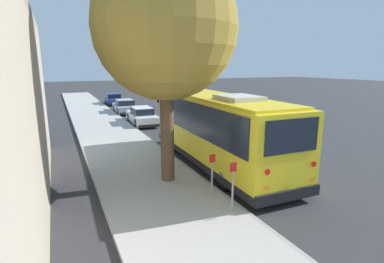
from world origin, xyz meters
TOP-DOWN VIEW (x-y plane):
  - ground_plane at (0.00, 0.00)m, footprint 160.00×160.00m
  - sidewalk_slab at (0.00, 3.93)m, footprint 80.00×3.82m
  - curb_strip at (0.00, 1.95)m, footprint 80.00×0.14m
  - shuttle_bus at (0.05, 0.37)m, footprint 9.72×2.79m
  - parked_sedan_white at (10.88, 0.92)m, footprint 4.75×1.82m
  - parked_sedan_silver at (16.97, 0.91)m, footprint 4.39×1.91m
  - parked_sedan_blue at (23.92, 0.70)m, footprint 4.37×1.97m
  - street_tree at (-0.98, 3.19)m, footprint 5.07×5.07m
  - sign_post_near at (-4.36, 2.33)m, footprint 0.06×0.22m
  - sign_post_far at (-3.08, 2.33)m, footprint 0.06×0.22m

SIDE VIEW (x-z plane):
  - ground_plane at x=0.00m, z-range 0.00..0.00m
  - sidewalk_slab at x=0.00m, z-range 0.00..0.15m
  - curb_strip at x=0.00m, z-range 0.00..0.15m
  - parked_sedan_blue at x=23.92m, z-range -0.05..1.21m
  - parked_sedan_silver at x=16.97m, z-range -0.05..1.24m
  - parked_sedan_white at x=10.88m, z-range -0.05..1.27m
  - sign_post_far at x=-3.08m, z-range 0.17..1.60m
  - sign_post_near at x=-4.36m, z-range 0.17..1.71m
  - shuttle_bus at x=0.05m, z-range 0.11..3.42m
  - street_tree at x=-0.98m, z-range 1.62..10.49m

